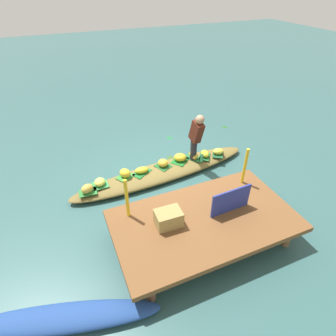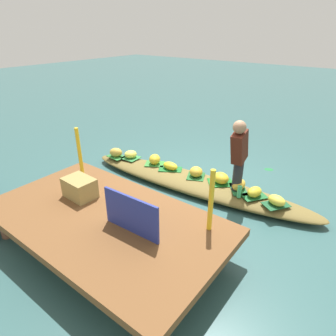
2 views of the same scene
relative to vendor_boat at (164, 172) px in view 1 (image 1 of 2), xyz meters
name	(u,v)px [view 1 (image 1 of 2)]	position (x,y,z in m)	size (l,w,h in m)	color
canal_water	(164,175)	(0.00, 0.00, -0.11)	(40.00, 40.00, 0.00)	#305757
dock_platform	(205,221)	(0.07, 2.03, 0.32)	(3.20, 1.80, 0.49)	brown
vendor_boat	(164,172)	(0.00, 0.00, 0.00)	(4.50, 0.77, 0.21)	brown
moored_boat	(62,319)	(2.60, 2.61, 0.00)	(2.74, 0.44, 0.21)	navy
leaf_mat_0	(125,177)	(0.93, -0.03, 0.11)	(0.37, 0.28, 0.01)	#348133
banana_bunch_0	(125,173)	(0.93, -0.03, 0.21)	(0.26, 0.22, 0.20)	gold
leaf_mat_1	(193,158)	(-0.83, -0.10, 0.11)	(0.43, 0.25, 0.01)	#216436
banana_bunch_1	(193,155)	(-0.83, -0.10, 0.20)	(0.30, 0.19, 0.18)	gold
leaf_mat_2	(100,185)	(1.52, 0.04, 0.11)	(0.31, 0.33, 0.01)	#318241
banana_bunch_2	(100,182)	(1.52, 0.04, 0.19)	(0.22, 0.25, 0.16)	#EAE252
leaf_mat_3	(218,154)	(-1.49, -0.02, 0.11)	(0.38, 0.26, 0.01)	#1A502D
banana_bunch_3	(218,151)	(-1.49, -0.02, 0.19)	(0.27, 0.20, 0.15)	yellow
leaf_mat_4	(142,173)	(0.54, -0.02, 0.11)	(0.44, 0.24, 0.01)	#1A6628
banana_bunch_4	(142,170)	(0.54, -0.02, 0.18)	(0.31, 0.19, 0.14)	gold
leaf_mat_5	(180,160)	(-0.48, -0.13, 0.11)	(0.42, 0.33, 0.01)	#196623
banana_bunch_5	(180,157)	(-0.48, -0.13, 0.20)	(0.30, 0.25, 0.19)	gold
leaf_mat_6	(163,166)	(-0.01, -0.07, 0.11)	(0.35, 0.31, 0.01)	#1F5B27
banana_bunch_6	(163,163)	(-0.01, -0.07, 0.20)	(0.25, 0.23, 0.18)	gold
leaf_mat_7	(205,156)	(-1.12, -0.05, 0.11)	(0.39, 0.25, 0.01)	#1E632F
banana_bunch_7	(205,154)	(-1.12, -0.05, 0.19)	(0.28, 0.19, 0.16)	gold
leaf_mat_8	(88,192)	(1.81, 0.18, 0.11)	(0.37, 0.26, 0.01)	#2B7531
banana_bunch_8	(87,189)	(1.81, 0.18, 0.20)	(0.26, 0.20, 0.19)	gold
vendor_person	(196,135)	(-0.81, 0.00, 0.81)	(0.22, 0.43, 1.24)	#28282D
water_bottle	(202,158)	(-0.94, 0.11, 0.21)	(0.07, 0.07, 0.20)	#44B96D
market_banner	(231,201)	(-0.43, 2.03, 0.62)	(0.79, 0.03, 0.48)	navy
railing_post_west	(245,166)	(-1.13, 1.43, 0.78)	(0.06, 0.06, 0.79)	yellow
railing_post_east	(127,198)	(1.27, 1.43, 0.78)	(0.06, 0.06, 0.79)	yellow
produce_crate	(168,218)	(0.70, 1.90, 0.52)	(0.44, 0.32, 0.29)	olive
drifting_plant_0	(169,138)	(-0.83, -1.61, -0.10)	(0.19, 0.14, 0.01)	#1E6D37
drifting_plant_1	(170,158)	(-0.43, -0.63, -0.10)	(0.19, 0.19, 0.01)	#355924
drifting_plant_2	(225,127)	(-2.70, -1.55, -0.10)	(0.18, 0.12, 0.01)	#245D21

